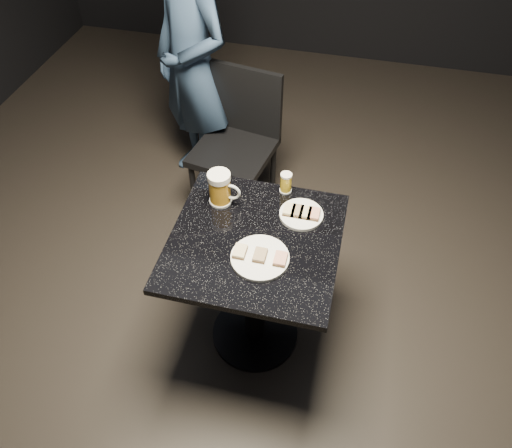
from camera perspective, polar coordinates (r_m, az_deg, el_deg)
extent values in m
plane|color=black|center=(2.67, -0.10, -12.42)|extent=(6.00, 6.00, 0.00)
cylinder|color=white|center=(1.98, 0.46, -3.88)|extent=(0.23, 0.23, 0.01)
cylinder|color=white|center=(2.15, 5.19, 1.10)|extent=(0.19, 0.19, 0.01)
imported|color=navy|center=(3.04, -7.23, 17.55)|extent=(0.71, 0.66, 1.63)
cylinder|color=black|center=(2.65, -0.10, -12.28)|extent=(0.44, 0.44, 0.03)
cylinder|color=black|center=(2.35, -0.12, -7.80)|extent=(0.10, 0.10, 0.69)
cube|color=black|center=(2.07, -0.13, -2.00)|extent=(0.70, 0.70, 0.03)
cylinder|color=silver|center=(2.21, -4.07, 2.73)|extent=(0.10, 0.10, 0.01)
cylinder|color=gold|center=(2.17, -4.16, 3.96)|extent=(0.09, 0.09, 0.12)
cylinder|color=white|center=(2.12, -4.26, 5.42)|extent=(0.10, 0.10, 0.03)
torus|color=silver|center=(2.14, -2.84, 3.66)|extent=(0.08, 0.01, 0.08)
cylinder|color=silver|center=(2.26, 3.39, 3.89)|extent=(0.06, 0.06, 0.01)
cylinder|color=gold|center=(2.23, 3.44, 4.71)|extent=(0.05, 0.05, 0.08)
cylinder|color=white|center=(2.20, 3.49, 5.60)|extent=(0.05, 0.05, 0.01)
cube|color=black|center=(2.95, -2.63, 8.26)|extent=(0.50, 0.50, 0.04)
cylinder|color=black|center=(3.05, -7.10, 3.64)|extent=(0.03, 0.03, 0.43)
cylinder|color=black|center=(2.93, -0.76, 1.70)|extent=(0.03, 0.03, 0.43)
cylinder|color=black|center=(3.29, -4.04, 7.70)|extent=(0.03, 0.03, 0.43)
cylinder|color=black|center=(3.17, 1.96, 6.04)|extent=(0.03, 0.03, 0.43)
cube|color=black|center=(2.97, -1.08, 13.81)|extent=(0.43, 0.11, 0.43)
cube|color=#4C3521|center=(1.99, -1.85, -3.22)|extent=(0.05, 0.07, 0.01)
cube|color=beige|center=(1.98, -1.86, -3.05)|extent=(0.05, 0.07, 0.01)
cube|color=#4C3521|center=(1.97, 0.46, -3.66)|extent=(0.05, 0.07, 0.01)
cube|color=#8C7251|center=(1.97, 0.46, -3.48)|extent=(0.05, 0.07, 0.01)
cube|color=#4C3521|center=(1.96, 2.80, -4.09)|extent=(0.05, 0.07, 0.01)
cube|color=tan|center=(1.96, 2.81, -3.91)|extent=(0.05, 0.07, 0.01)
cube|color=#4C3521|center=(2.15, 3.82, 1.56)|extent=(0.05, 0.07, 0.01)
cube|color=beige|center=(2.14, 3.84, 1.74)|extent=(0.05, 0.07, 0.01)
cube|color=#4C3521|center=(2.14, 4.75, 1.40)|extent=(0.05, 0.07, 0.01)
cube|color=#8C7251|center=(2.14, 4.76, 1.58)|extent=(0.05, 0.07, 0.01)
cube|color=#4C3521|center=(2.14, 5.68, 1.24)|extent=(0.05, 0.07, 0.01)
cube|color=beige|center=(2.13, 5.69, 1.42)|extent=(0.05, 0.07, 0.01)
cube|color=#4C3521|center=(2.14, 6.60, 1.08)|extent=(0.05, 0.07, 0.01)
cube|color=tan|center=(2.13, 6.63, 1.25)|extent=(0.05, 0.07, 0.01)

